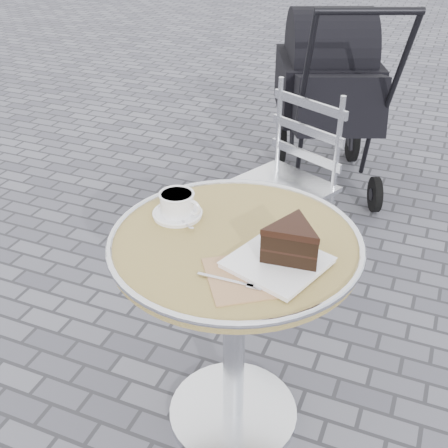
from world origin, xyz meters
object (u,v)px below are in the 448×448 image
at_px(bistro_chair, 294,164).
at_px(cafe_table, 235,286).
at_px(cappuccino_set, 178,206).
at_px(cake_plate_set, 288,247).
at_px(baby_stroller, 329,98).

bearing_deg(bistro_chair, cafe_table, -59.80).
distance_m(cappuccino_set, cake_plate_set, 0.39).
bearing_deg(cake_plate_set, bistro_chair, 123.06).
relative_size(cafe_table, bistro_chair, 0.86).
relative_size(cappuccino_set, bistro_chair, 0.18).
bearing_deg(cake_plate_set, cappuccino_set, -178.52).
bearing_deg(cappuccino_set, cake_plate_set, -11.90).
bearing_deg(bistro_chair, cake_plate_set, -50.83).
relative_size(cafe_table, cappuccino_set, 4.81).
height_order(cafe_table, cappuccino_set, cappuccino_set).
height_order(cafe_table, baby_stroller, baby_stroller).
xyz_separation_m(bistro_chair, baby_stroller, (-0.07, 0.95, -0.02)).
height_order(cake_plate_set, baby_stroller, baby_stroller).
height_order(cappuccino_set, cake_plate_set, cake_plate_set).
height_order(bistro_chair, baby_stroller, baby_stroller).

